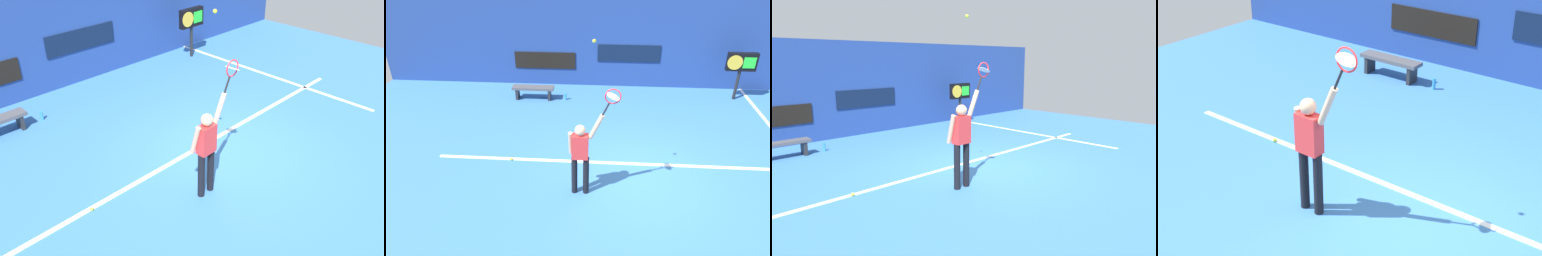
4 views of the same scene
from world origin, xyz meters
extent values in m
plane|color=#3870B2|center=(0.00, 0.00, 0.00)|extent=(18.00, 18.00, 0.00)
cube|color=navy|center=(0.00, 5.61, 1.58)|extent=(18.00, 0.20, 3.16)
cube|color=#0C1933|center=(0.00, 5.49, 1.25)|extent=(2.20, 0.03, 0.60)
cube|color=black|center=(-3.00, 5.49, 0.93)|extent=(2.20, 0.03, 0.60)
cube|color=white|center=(0.00, 0.54, 0.01)|extent=(10.00, 0.10, 0.01)
cylinder|color=black|center=(-1.44, -0.61, 0.46)|extent=(0.13, 0.13, 0.92)
cylinder|color=black|center=(-1.19, -0.61, 0.46)|extent=(0.13, 0.13, 0.92)
cube|color=red|center=(-1.32, -0.61, 1.20)|extent=(0.34, 0.20, 0.55)
sphere|color=#D8A884|center=(-1.32, -0.61, 1.58)|extent=(0.22, 0.22, 0.22)
cylinder|color=#D8A884|center=(-1.00, -0.61, 1.67)|extent=(0.32, 0.09, 0.57)
cylinder|color=#D8A884|center=(-1.52, -0.53, 1.22)|extent=(0.09, 0.23, 0.58)
cylinder|color=black|center=(-0.82, -0.61, 2.08)|extent=(0.15, 0.03, 0.29)
torus|color=red|center=(-0.70, -0.61, 2.34)|extent=(0.42, 0.02, 0.42)
cylinder|color=silver|center=(-0.70, -0.61, 2.34)|extent=(0.24, 0.27, 0.11)
sphere|color=#CCE033|center=(-1.08, -0.52, 3.36)|extent=(0.07, 0.07, 0.07)
cylinder|color=black|center=(3.60, 4.64, 0.51)|extent=(0.10, 0.10, 1.02)
cube|color=black|center=(3.60, 4.64, 1.32)|extent=(0.95, 0.18, 0.60)
cylinder|color=gold|center=(3.36, 4.54, 1.32)|extent=(0.48, 0.02, 0.48)
cube|color=#26D833|center=(3.81, 4.54, 1.32)|extent=(0.38, 0.02, 0.36)
cube|color=#4C4C51|center=(-3.23, 4.17, 0.41)|extent=(1.40, 0.36, 0.08)
cube|color=#262628|center=(-3.78, 4.17, 0.18)|extent=(0.08, 0.32, 0.37)
cube|color=#262628|center=(-2.68, 4.17, 0.18)|extent=(0.08, 0.32, 0.37)
cylinder|color=#338CD8|center=(-2.13, 4.17, 0.12)|extent=(0.07, 0.07, 0.24)
sphere|color=#CCE033|center=(-3.13, 0.49, 0.03)|extent=(0.07, 0.07, 0.07)
camera|label=1|loc=(-5.83, -4.71, 5.04)|focal=38.39mm
camera|label=2|loc=(-0.93, -6.70, 5.11)|focal=32.93mm
camera|label=3|loc=(-6.00, -5.51, 2.55)|focal=32.92mm
camera|label=4|loc=(2.97, -5.31, 4.51)|focal=51.62mm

